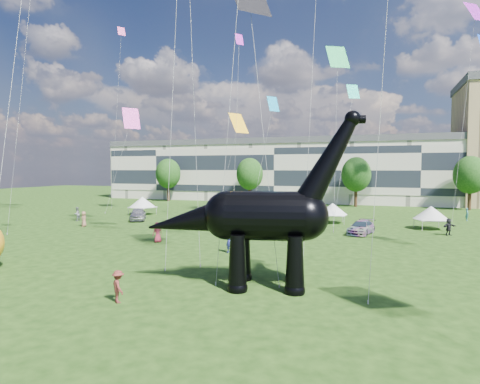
% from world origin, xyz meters
% --- Properties ---
extents(ground, '(220.00, 220.00, 0.00)m').
position_xyz_m(ground, '(0.00, 0.00, 0.00)').
color(ground, '#16330C').
rests_on(ground, ground).
extents(terrace_row, '(78.00, 11.00, 12.00)m').
position_xyz_m(terrace_row, '(-8.00, 62.00, 6.00)').
color(terrace_row, beige).
rests_on(terrace_row, ground).
extents(tree_far_left, '(5.20, 5.20, 9.44)m').
position_xyz_m(tree_far_left, '(-30.00, 53.00, 6.29)').
color(tree_far_left, '#382314').
rests_on(tree_far_left, ground).
extents(tree_mid_left, '(5.20, 5.20, 9.44)m').
position_xyz_m(tree_mid_left, '(-12.00, 53.00, 6.29)').
color(tree_mid_left, '#382314').
rests_on(tree_mid_left, ground).
extents(tree_mid_right, '(5.20, 5.20, 9.44)m').
position_xyz_m(tree_mid_right, '(8.00, 53.00, 6.29)').
color(tree_mid_right, '#382314').
rests_on(tree_mid_right, ground).
extents(tree_far_right, '(5.20, 5.20, 9.44)m').
position_xyz_m(tree_far_right, '(26.00, 53.00, 6.29)').
color(tree_far_right, '#382314').
rests_on(tree_far_right, ground).
extents(dinosaur_sculpture, '(12.78, 4.68, 10.41)m').
position_xyz_m(dinosaur_sculpture, '(5.42, 0.57, 3.93)').
color(dinosaur_sculpture, black).
rests_on(dinosaur_sculpture, ground).
extents(car_silver, '(4.07, 5.15, 1.64)m').
position_xyz_m(car_silver, '(-18.01, 23.68, 0.82)').
color(car_silver, '#AAA9AE').
rests_on(car_silver, ground).
extents(car_grey, '(4.67, 2.50, 1.46)m').
position_xyz_m(car_grey, '(-3.45, 22.54, 0.73)').
color(car_grey, gray).
rests_on(car_grey, ground).
extents(car_white, '(5.49, 2.97, 1.46)m').
position_xyz_m(car_white, '(-4.04, 28.47, 0.73)').
color(car_white, silver).
rests_on(car_white, ground).
extents(car_dark, '(3.02, 5.14, 1.40)m').
position_xyz_m(car_dark, '(10.30, 21.84, 0.70)').
color(car_dark, '#595960').
rests_on(car_dark, ground).
extents(gazebo_near, '(4.13, 4.13, 2.52)m').
position_xyz_m(gazebo_near, '(6.51, 29.52, 1.77)').
color(gazebo_near, silver).
rests_on(gazebo_near, ground).
extents(gazebo_far, '(4.54, 4.54, 2.62)m').
position_xyz_m(gazebo_far, '(17.55, 28.06, 1.84)').
color(gazebo_far, silver).
rests_on(gazebo_far, ground).
extents(gazebo_left, '(4.49, 4.49, 2.68)m').
position_xyz_m(gazebo_left, '(-21.02, 29.41, 1.89)').
color(gazebo_left, silver).
rests_on(gazebo_left, ground).
extents(visitors, '(48.67, 43.08, 1.90)m').
position_xyz_m(visitors, '(-2.11, 17.33, 0.89)').
color(visitors, olive).
rests_on(visitors, ground).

